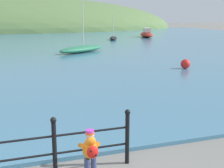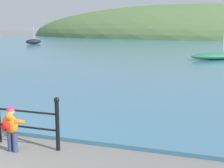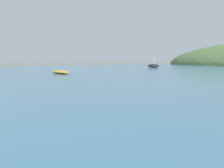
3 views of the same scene
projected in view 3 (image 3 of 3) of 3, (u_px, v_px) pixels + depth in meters
The scene contains 2 objects.
boat_green_fishing at pixel (153, 66), 39.53m from camera, with size 1.95×1.95×2.30m.
boat_twin_mast at pixel (60, 72), 23.06m from camera, with size 3.75×1.11×0.37m.
Camera 3 is at (8.16, 1.45, 1.60)m, focal length 35.00 mm.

